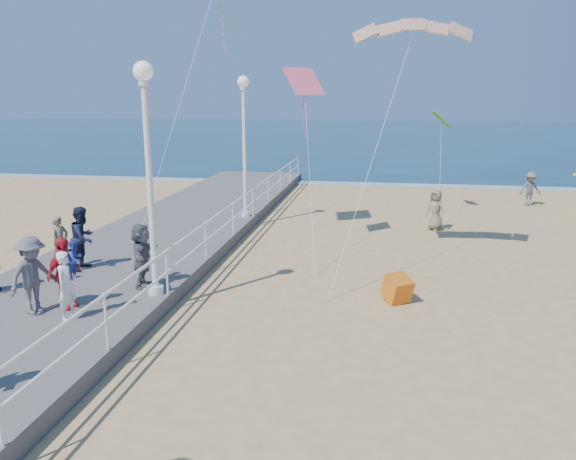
% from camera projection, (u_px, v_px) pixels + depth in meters
% --- Properties ---
extents(ground, '(160.00, 160.00, 0.00)m').
position_uv_depth(ground, '(383.00, 324.00, 12.56)').
color(ground, tan).
rests_on(ground, ground).
extents(ocean, '(160.00, 90.00, 0.05)m').
position_uv_depth(ocean, '(384.00, 134.00, 74.92)').
color(ocean, '#0C3149').
rests_on(ocean, ground).
extents(surf_line, '(160.00, 1.20, 0.04)m').
position_uv_depth(surf_line, '(384.00, 185.00, 32.22)').
color(surf_line, silver).
rests_on(surf_line, ground).
extents(boardwalk, '(5.00, 44.00, 0.40)m').
position_uv_depth(boardwalk, '(73.00, 297.00, 13.71)').
color(boardwalk, slate).
rests_on(boardwalk, ground).
extents(railing, '(0.05, 42.00, 0.55)m').
position_uv_depth(railing, '(166.00, 260.00, 13.08)').
color(railing, white).
rests_on(railing, boardwalk).
extents(lamp_post_mid, '(0.44, 0.44, 5.32)m').
position_uv_depth(lamp_post_mid, '(148.00, 156.00, 12.56)').
color(lamp_post_mid, white).
rests_on(lamp_post_mid, boardwalk).
extents(lamp_post_far, '(0.44, 0.44, 5.32)m').
position_uv_depth(lamp_post_far, '(244.00, 132.00, 21.20)').
color(lamp_post_far, white).
rests_on(lamp_post_far, boardwalk).
extents(woman_holding_toddler, '(0.41, 0.57, 1.47)m').
position_uv_depth(woman_holding_toddler, '(67.00, 286.00, 11.66)').
color(woman_holding_toddler, white).
rests_on(woman_holding_toddler, boardwalk).
extents(toddler_held, '(0.36, 0.44, 0.84)m').
position_uv_depth(toddler_held, '(75.00, 259.00, 11.66)').
color(toddler_held, '#2F46B2').
rests_on(toddler_held, boardwalk).
extents(spectator_2, '(0.97, 1.24, 1.69)m').
position_uv_depth(spectator_2, '(32.00, 275.00, 11.98)').
color(spectator_2, '#5D5C62').
rests_on(spectator_2, boardwalk).
extents(spectator_3, '(0.56, 1.00, 1.61)m').
position_uv_depth(spectator_3, '(64.00, 273.00, 12.25)').
color(spectator_3, red).
rests_on(spectator_3, boardwalk).
extents(spectator_5, '(0.70, 1.53, 1.59)m').
position_uv_depth(spectator_5, '(142.00, 255.00, 13.66)').
color(spectator_5, '#58595D').
rests_on(spectator_5, boardwalk).
extents(spectator_6, '(0.49, 0.61, 1.46)m').
position_uv_depth(spectator_6, '(60.00, 242.00, 15.12)').
color(spectator_6, gray).
rests_on(spectator_6, boardwalk).
extents(spectator_7, '(0.68, 0.85, 1.72)m').
position_uv_depth(spectator_7, '(83.00, 238.00, 15.10)').
color(spectator_7, '#1A203A').
rests_on(spectator_7, boardwalk).
extents(beach_walker_a, '(1.15, 0.86, 1.59)m').
position_uv_depth(beach_walker_a, '(530.00, 189.00, 25.94)').
color(beach_walker_a, '#5D5D62').
rests_on(beach_walker_a, ground).
extents(beach_walker_c, '(0.89, 0.87, 1.55)m').
position_uv_depth(beach_walker_c, '(435.00, 210.00, 21.24)').
color(beach_walker_c, '#807558').
rests_on(beach_walker_c, ground).
extents(box_kite, '(0.85, 0.89, 0.74)m').
position_uv_depth(box_kite, '(397.00, 291.00, 13.80)').
color(box_kite, red).
rests_on(box_kite, ground).
extents(kite_parafoil, '(3.34, 0.94, 0.65)m').
position_uv_depth(kite_parafoil, '(413.00, 25.00, 15.39)').
color(kite_parafoil, '#C04816').
extents(kite_diamond_pink, '(1.37, 1.36, 0.87)m').
position_uv_depth(kite_diamond_pink, '(304.00, 81.00, 17.83)').
color(kite_diamond_pink, '#F75B7A').
extents(kite_diamond_green, '(0.89, 1.12, 0.71)m').
position_uv_depth(kite_diamond_green, '(441.00, 120.00, 23.87)').
color(kite_diamond_green, green).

